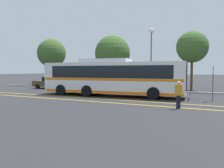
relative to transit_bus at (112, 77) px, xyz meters
The scene contains 14 objects.
ground_plane 1.92m from the transit_bus, 150.17° to the left, with size 220.00×220.00×0.00m, color #2D2D30.
lane_strip_0 2.80m from the transit_bus, 89.61° to the right, with size 0.20×32.75×0.01m, color gold.
lane_strip_1 4.20m from the transit_bus, 89.78° to the right, with size 0.20×32.75×0.01m, color gold.
curb_strip 5.88m from the transit_bus, 89.85° to the left, with size 40.75×0.36×0.15m, color #99999E.
transit_bus is the anchor object (origin of this frame).
parked_car_0 11.08m from the transit_bus, 159.45° to the left, with size 4.73×2.26×1.49m.
parked_car_1 6.09m from the transit_bus, 141.52° to the left, with size 4.48×2.09×1.42m.
parked_car_2 4.39m from the transit_bus, 59.66° to the left, with size 4.66×1.98×1.47m.
pedestrian_0 7.81m from the transit_bus, 33.32° to the right, with size 0.42×0.47×1.69m.
bus_stop_sign 8.31m from the transit_bus, ahead, with size 0.07×0.40×2.63m.
street_lamp 7.71m from the transit_bus, 74.56° to the left, with size 0.58×0.58×7.06m.
tree_0 18.73m from the transit_bus, 147.35° to the left, with size 4.55×4.55×7.35m.
tree_1 11.22m from the transit_bus, 56.42° to the left, with size 3.59×3.59×6.80m.
tree_3 11.32m from the transit_bus, 115.07° to the left, with size 4.92×4.92×7.15m.
Camera 1 is at (9.24, -18.19, 2.32)m, focal length 35.00 mm.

